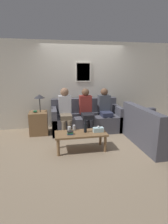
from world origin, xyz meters
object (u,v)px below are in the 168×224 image
at_px(couch_main, 86,120).
at_px(person_right, 105,108).
at_px(coffee_table, 81,135).
at_px(person_middle, 86,109).
at_px(wine_bottle, 85,127).
at_px(drinking_glass, 69,129).
at_px(couch_side, 152,131).
at_px(person_left, 65,109).

distance_m(couch_main, person_right, 0.66).
xyz_separation_m(couch_main, coffee_table, (-0.38, -1.31, 0.03)).
bearing_deg(person_middle, wine_bottle, -102.46).
height_order(couch_main, person_middle, person_middle).
relative_size(coffee_table, drinking_glass, 11.22).
height_order(wine_bottle, person_middle, person_middle).
height_order(couch_side, coffee_table, couch_side).
distance_m(couch_side, drinking_glass, 2.00).
distance_m(coffee_table, person_right, 1.53).
height_order(couch_main, coffee_table, couch_main).
bearing_deg(coffee_table, drinking_glass, 145.40).
bearing_deg(person_middle, person_right, 7.87).
xyz_separation_m(coffee_table, person_right, (0.92, 1.18, 0.34)).
bearing_deg(wine_bottle, drinking_glass, 156.65).
height_order(couch_side, person_right, person_right).
bearing_deg(drinking_glass, person_middle, 58.04).
bearing_deg(person_left, person_middle, -0.71).
height_order(drinking_glass, person_left, person_left).
bearing_deg(drinking_glass, person_left, 90.45).
bearing_deg(coffee_table, couch_side, 0.10).
xyz_separation_m(couch_main, person_left, (-0.63, -0.20, 0.39)).
bearing_deg(couch_main, coffee_table, -106.25).
height_order(couch_main, couch_side, same).
height_order(person_middle, person_right, person_middle).
bearing_deg(person_middle, person_left, 179.29).
bearing_deg(wine_bottle, couch_main, 77.94).
bearing_deg(person_left, couch_main, 17.91).
distance_m(coffee_table, person_left, 1.19).
xyz_separation_m(drinking_glass, person_right, (1.16, 1.01, 0.23)).
height_order(couch_side, person_middle, person_middle).
bearing_deg(person_right, coffee_table, -127.98).
relative_size(couch_main, person_left, 1.56).
height_order(wine_bottle, person_left, person_left).
distance_m(wine_bottle, person_right, 1.43).
distance_m(couch_main, wine_bottle, 1.34).
distance_m(couch_main, person_middle, 0.42).
relative_size(coffee_table, person_left, 0.89).
bearing_deg(person_right, drinking_glass, -138.80).
relative_size(drinking_glass, person_right, 0.08).
distance_m(couch_side, wine_bottle, 1.66).
bearing_deg(coffee_table, person_right, 52.02).
height_order(coffee_table, person_left, person_left).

